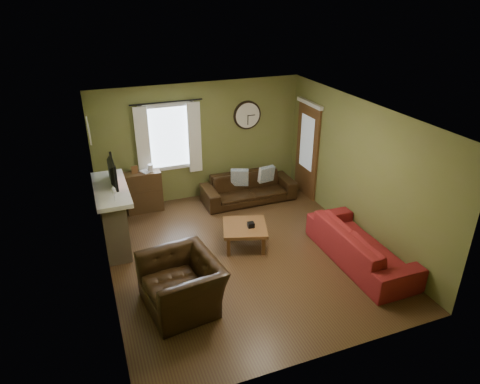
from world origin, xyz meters
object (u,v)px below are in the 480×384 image
object	(u,v)px
sofa_red	(361,245)
armchair	(182,284)
sofa_brown	(249,188)
bookshelf	(144,192)
coffee_table	(245,236)

from	to	relation	value
sofa_red	armchair	size ratio (longest dim) A/B	1.89
sofa_brown	armchair	size ratio (longest dim) A/B	1.72
bookshelf	coffee_table	distance (m)	2.56
bookshelf	sofa_brown	world-z (taller)	bookshelf
sofa_brown	armchair	world-z (taller)	armchair
sofa_red	armchair	world-z (taller)	armchair
bookshelf	sofa_brown	bearing A→B (deg)	-8.43
coffee_table	sofa_red	bearing A→B (deg)	-34.89
sofa_brown	sofa_red	bearing A→B (deg)	-72.33
sofa_brown	sofa_red	distance (m)	3.06
bookshelf	sofa_red	bearing A→B (deg)	-45.50
sofa_red	coffee_table	xyz separation A→B (m)	(-1.70, 1.18, -0.12)
bookshelf	coffee_table	size ratio (longest dim) A/B	1.13
armchair	sofa_red	bearing A→B (deg)	82.30
sofa_brown	coffee_table	world-z (taller)	sofa_brown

